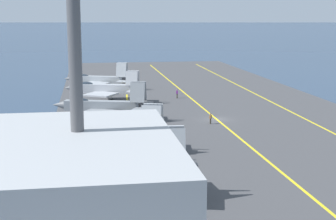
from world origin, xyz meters
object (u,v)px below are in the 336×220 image
at_px(parked_jet_second, 106,131).
at_px(parked_jet_third, 105,106).
at_px(crew_purple_vest, 177,93).
at_px(parked_jet_fifth, 100,79).
at_px(parked_jet_nearest, 111,172).
at_px(parked_jet_fourth, 106,89).
at_px(crew_brown_vest, 210,118).

height_order(parked_jet_second, parked_jet_third, parked_jet_third).
bearing_deg(crew_purple_vest, parked_jet_fifth, 45.91).
bearing_deg(parked_jet_third, parked_jet_second, 178.67).
bearing_deg(parked_jet_nearest, crew_purple_vest, -15.83).
height_order(parked_jet_fourth, crew_brown_vest, parked_jet_fourth).
relative_size(parked_jet_second, crew_brown_vest, 10.29).
xyz_separation_m(parked_jet_third, parked_jet_fifth, (35.31, -0.02, -0.17)).
xyz_separation_m(parked_jet_fifth, crew_brown_vest, (-40.40, -16.38, -1.37)).
xyz_separation_m(parked_jet_fourth, parked_jet_fifth, (18.13, 0.70, -0.44)).
relative_size(parked_jet_nearest, crew_brown_vest, 10.02).
distance_m(parked_jet_fourth, crew_brown_vest, 27.30).
relative_size(crew_purple_vest, crew_brown_vest, 1.08).
height_order(parked_jet_nearest, parked_jet_second, parked_jet_nearest).
xyz_separation_m(parked_jet_third, parked_jet_fourth, (17.18, -0.72, 0.27)).
distance_m(parked_jet_second, parked_jet_fifth, 54.24).
xyz_separation_m(parked_jet_second, crew_purple_vest, (39.31, -15.87, -1.51)).
distance_m(parked_jet_fourth, crew_purple_vest, 15.16).
bearing_deg(parked_jet_nearest, parked_jet_second, -0.69).
height_order(crew_purple_vest, crew_brown_vest, crew_purple_vest).
height_order(parked_jet_second, parked_jet_fourth, parked_jet_fourth).
xyz_separation_m(parked_jet_nearest, parked_jet_third, (36.32, -0.65, -0.16)).
bearing_deg(parked_jet_fourth, parked_jet_fifth, 2.21).
relative_size(parked_jet_fourth, crew_purple_vest, 8.76).
height_order(parked_jet_fourth, parked_jet_fifth, parked_jet_fourth).
distance_m(crew_purple_vest, crew_brown_vest, 25.49).
distance_m(parked_jet_nearest, parked_jet_fifth, 71.64).
relative_size(parked_jet_third, crew_brown_vest, 9.81).
relative_size(parked_jet_nearest, crew_purple_vest, 9.24).
distance_m(parked_jet_nearest, parked_jet_second, 17.40).
distance_m(parked_jet_nearest, parked_jet_fourth, 53.52).
bearing_deg(parked_jet_fourth, parked_jet_nearest, 178.54).
bearing_deg(parked_jet_nearest, crew_brown_vest, -28.63).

